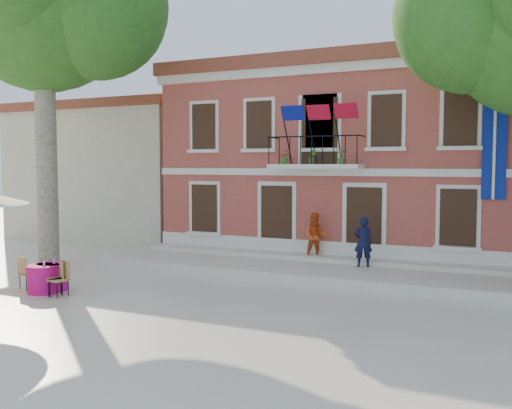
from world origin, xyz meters
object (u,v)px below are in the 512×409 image
at_px(pedestrian_navy, 363,242).
at_px(cafe_table_0, 53,275).
at_px(pedestrian_orange, 315,236).
at_px(plane_tree_west, 43,2).
at_px(cafe_table_3, 43,278).

bearing_deg(pedestrian_navy, cafe_table_0, 18.54).
distance_m(pedestrian_orange, cafe_table_0, 8.54).
bearing_deg(pedestrian_orange, plane_tree_west, -178.14).
xyz_separation_m(plane_tree_west, pedestrian_navy, (10.61, 2.74, -8.05)).
height_order(pedestrian_orange, cafe_table_0, pedestrian_orange).
height_order(cafe_table_0, cafe_table_3, same).
height_order(pedestrian_navy, cafe_table_3, pedestrian_navy).
height_order(pedestrian_navy, cafe_table_0, pedestrian_navy).
relative_size(pedestrian_navy, cafe_table_3, 0.81).
bearing_deg(pedestrian_navy, plane_tree_west, -4.59).
relative_size(pedestrian_orange, cafe_table_0, 0.94).
distance_m(cafe_table_0, cafe_table_3, 0.37).
bearing_deg(cafe_table_3, plane_tree_west, 133.19).
bearing_deg(cafe_table_0, pedestrian_navy, 37.60).
relative_size(pedestrian_orange, cafe_table_3, 0.82).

